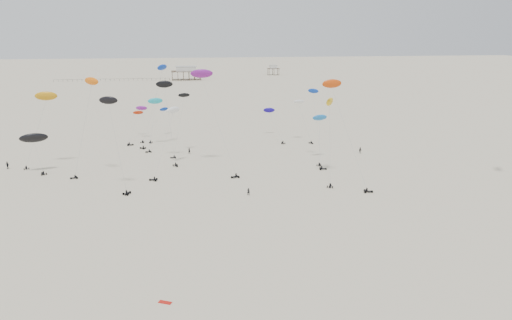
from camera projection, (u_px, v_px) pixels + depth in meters
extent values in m
plane|color=beige|center=(217.00, 112.00, 219.52)|extent=(900.00, 900.00, 0.00)
cube|color=brown|center=(186.00, 71.00, 359.85)|extent=(21.00, 13.00, 0.30)
cube|color=silver|center=(186.00, 69.00, 359.40)|extent=(14.00, 8.40, 3.20)
cube|color=#B2B2AD|center=(186.00, 66.00, 358.96)|extent=(15.00, 9.00, 0.30)
cube|color=brown|center=(273.00, 68.00, 399.29)|extent=(9.00, 7.00, 0.30)
cube|color=silver|center=(273.00, 67.00, 398.95)|extent=(5.60, 4.20, 2.40)
cube|color=#B2B2AD|center=(273.00, 65.00, 398.61)|extent=(6.00, 4.50, 0.30)
cube|color=black|center=(112.00, 79.00, 353.22)|extent=(80.00, 0.10, 0.10)
cylinder|color=gray|center=(305.00, 123.00, 159.16)|extent=(0.03, 0.03, 13.09)
ellipsoid|color=white|center=(299.00, 102.00, 160.09)|extent=(3.75, 1.98, 1.78)
cylinder|color=gray|center=(154.00, 125.00, 164.19)|extent=(0.03, 0.03, 15.00)
ellipsoid|color=#0D34A9|center=(164.00, 109.00, 168.73)|extent=(3.72, 3.22, 1.69)
cylinder|color=gray|center=(179.00, 126.00, 141.62)|extent=(0.03, 0.03, 17.40)
ellipsoid|color=black|center=(184.00, 95.00, 142.93)|extent=(3.58, 2.01, 1.67)
cylinder|color=gray|center=(146.00, 125.00, 161.08)|extent=(0.03, 0.03, 12.02)
ellipsoid|color=purple|center=(141.00, 108.00, 163.18)|extent=(4.00, 2.25, 1.89)
cylinder|color=gray|center=(320.00, 141.00, 134.91)|extent=(0.03, 0.03, 12.86)
ellipsoid|color=blue|center=(320.00, 118.00, 137.20)|extent=(4.62, 2.66, 2.18)
cylinder|color=gray|center=(170.00, 125.00, 132.86)|extent=(0.03, 0.03, 21.04)
ellipsoid|color=black|center=(164.00, 84.00, 133.82)|extent=(4.53, 1.56, 2.19)
cylinder|color=gray|center=(134.00, 128.00, 161.93)|extent=(0.03, 0.03, 16.41)
ellipsoid|color=red|center=(138.00, 113.00, 168.20)|extent=(3.63, 1.99, 1.72)
cylinder|color=gray|center=(36.00, 133.00, 128.92)|extent=(0.03, 0.03, 18.11)
ellipsoid|color=orange|center=(46.00, 96.00, 128.48)|extent=(5.68, 2.32, 2.78)
cylinder|color=gray|center=(83.00, 131.00, 119.58)|extent=(0.03, 0.03, 22.58)
ellipsoid|color=orange|center=(91.00, 81.00, 118.14)|extent=(4.39, 3.94, 2.15)
cylinder|color=gray|center=(152.00, 109.00, 150.23)|extent=(0.03, 0.03, 23.87)
ellipsoid|color=#0E39B8|center=(162.00, 67.00, 149.15)|extent=(4.07, 4.59, 2.19)
cylinder|color=gray|center=(318.00, 129.00, 132.44)|extent=(0.03, 0.03, 21.66)
ellipsoid|color=#0D39B3|center=(313.00, 91.00, 136.14)|extent=(3.18, 2.84, 1.54)
cylinder|color=gray|center=(152.00, 126.00, 150.03)|extent=(0.03, 0.03, 15.89)
ellipsoid|color=#1AB0C8|center=(155.00, 101.00, 153.03)|extent=(4.83, 2.55, 2.30)
cylinder|color=gray|center=(218.00, 125.00, 124.62)|extent=(0.03, 0.03, 26.98)
ellipsoid|color=#81198E|center=(202.00, 74.00, 127.44)|extent=(5.85, 2.69, 2.88)
cylinder|color=gray|center=(349.00, 137.00, 113.55)|extent=(0.03, 0.03, 25.29)
ellipsoid|color=#D8430B|center=(332.00, 84.00, 116.36)|extent=(4.96, 2.09, 2.35)
cylinder|color=gray|center=(39.00, 157.00, 124.38)|extent=(0.03, 0.03, 7.71)
ellipsoid|color=black|center=(34.00, 138.00, 124.28)|extent=(7.41, 4.87, 3.36)
cylinder|color=gray|center=(330.00, 144.00, 117.50)|extent=(0.03, 0.03, 20.03)
ellipsoid|color=yellow|center=(330.00, 102.00, 120.60)|extent=(3.69, 4.56, 2.16)
cylinder|color=gray|center=(164.00, 144.00, 124.94)|extent=(0.03, 0.03, 20.36)
ellipsoid|color=white|center=(173.00, 110.00, 130.51)|extent=(4.62, 4.50, 2.30)
cylinder|color=gray|center=(118.00, 148.00, 108.48)|extent=(0.03, 0.03, 19.46)
ellipsoid|color=black|center=(108.00, 100.00, 107.65)|extent=(4.26, 2.08, 1.99)
cylinder|color=gray|center=(276.00, 126.00, 164.09)|extent=(0.03, 0.03, 16.59)
ellipsoid|color=#180A8D|center=(269.00, 110.00, 170.00)|extent=(4.05, 1.77, 1.90)
imported|color=black|center=(248.00, 195.00, 108.92)|extent=(0.81, 0.65, 1.95)
imported|color=black|center=(360.00, 153.00, 146.00)|extent=(1.12, 0.81, 2.06)
imported|color=black|center=(8.00, 169.00, 129.54)|extent=(1.56, 1.30, 2.32)
imported|color=black|center=(189.00, 154.00, 145.52)|extent=(0.86, 0.71, 2.03)
cube|color=#B8130B|center=(165.00, 303.00, 65.99)|extent=(1.92, 1.43, 0.07)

